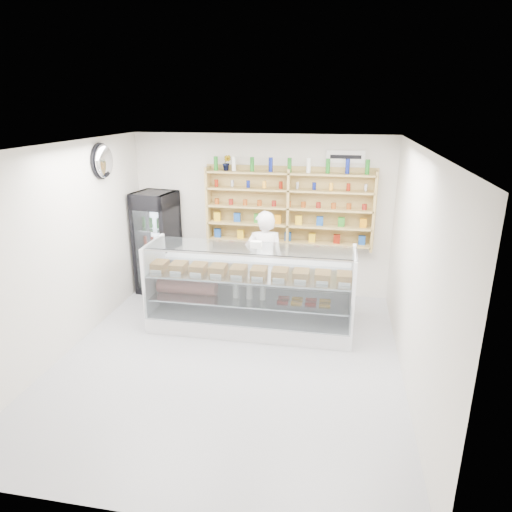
# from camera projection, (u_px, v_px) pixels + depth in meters

# --- Properties ---
(room) EXTENTS (5.00, 5.00, 5.00)m
(room) POSITION_uv_depth(u_px,v_px,m) (227.00, 262.00, 5.67)
(room) COLOR #9A9B9F
(room) RESTS_ON ground
(display_counter) EXTENTS (3.03, 0.91, 1.32)m
(display_counter) POSITION_uv_depth(u_px,v_px,m) (250.00, 306.00, 6.88)
(display_counter) COLOR white
(display_counter) RESTS_ON floor
(shop_worker) EXTENTS (0.68, 0.52, 1.69)m
(shop_worker) POSITION_uv_depth(u_px,v_px,m) (264.00, 262.00, 7.35)
(shop_worker) COLOR silver
(shop_worker) RESTS_ON floor
(drinks_cooler) EXTENTS (0.75, 0.73, 1.82)m
(drinks_cooler) POSITION_uv_depth(u_px,v_px,m) (157.00, 243.00, 8.13)
(drinks_cooler) COLOR black
(drinks_cooler) RESTS_ON floor
(wall_shelving) EXTENTS (2.84, 0.28, 1.33)m
(wall_shelving) POSITION_uv_depth(u_px,v_px,m) (288.00, 208.00, 7.71)
(wall_shelving) COLOR tan
(wall_shelving) RESTS_ON back_wall
(potted_plant) EXTENTS (0.16, 0.13, 0.27)m
(potted_plant) POSITION_uv_depth(u_px,v_px,m) (227.00, 163.00, 7.66)
(potted_plant) COLOR #1E6626
(potted_plant) RESTS_ON wall_shelving
(security_mirror) EXTENTS (0.15, 0.50, 0.50)m
(security_mirror) POSITION_uv_depth(u_px,v_px,m) (104.00, 161.00, 6.83)
(security_mirror) COLOR silver
(security_mirror) RESTS_ON left_wall
(wall_sign) EXTENTS (0.62, 0.03, 0.20)m
(wall_sign) POSITION_uv_depth(u_px,v_px,m) (346.00, 157.00, 7.40)
(wall_sign) COLOR white
(wall_sign) RESTS_ON back_wall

